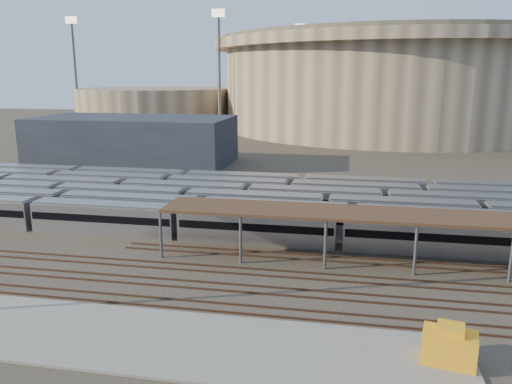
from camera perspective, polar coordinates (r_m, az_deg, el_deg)
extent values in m
plane|color=#383026|center=(50.83, -2.71, -8.58)|extent=(420.00, 420.00, 0.00)
cube|color=gray|center=(39.55, -15.31, -15.64)|extent=(50.00, 9.00, 0.20)
cube|color=silver|center=(59.77, -8.83, -3.51)|extent=(112.00, 2.90, 3.60)
cube|color=silver|center=(63.19, -6.45, -2.51)|extent=(112.00, 2.90, 3.60)
cube|color=silver|center=(64.63, 7.96, -2.20)|extent=(112.00, 2.90, 3.60)
cube|color=silver|center=(70.01, -1.07, -0.86)|extent=(112.00, 2.90, 3.60)
cube|color=silver|center=(73.18, 3.81, -0.26)|extent=(112.00, 2.90, 3.60)
cube|color=silver|center=(77.10, 5.30, 0.41)|extent=(112.00, 2.90, 3.60)
cylinder|color=#57575C|center=(53.44, -10.82, -4.85)|extent=(0.30, 0.30, 5.00)
cylinder|color=#57575C|center=(58.27, -8.90, -3.24)|extent=(0.30, 0.30, 5.00)
cylinder|color=#57575C|center=(51.03, -1.77, -5.49)|extent=(0.30, 0.30, 5.00)
cylinder|color=#57575C|center=(56.06, -0.59, -3.74)|extent=(0.30, 0.30, 5.00)
cylinder|color=#57575C|center=(49.98, 7.92, -6.02)|extent=(0.30, 0.30, 5.00)
cylinder|color=#57575C|center=(55.10, 8.21, -4.18)|extent=(0.30, 0.30, 5.00)
cylinder|color=#57575C|center=(50.39, 17.76, -6.39)|extent=(0.30, 0.30, 5.00)
cylinder|color=#57575C|center=(55.48, 17.11, -4.53)|extent=(0.30, 0.30, 5.00)
cylinder|color=#57575C|center=(52.22, 27.18, -6.56)|extent=(0.30, 0.30, 5.00)
cylinder|color=#57575C|center=(57.15, 25.70, -4.77)|extent=(0.30, 0.30, 5.00)
cube|color=#362316|center=(52.88, 22.23, -2.82)|extent=(60.00, 6.00, 0.30)
cube|color=#4C3323|center=(49.22, -3.18, -9.22)|extent=(170.00, 0.12, 0.18)
cube|color=#4C3323|center=(50.57, -2.78, -8.59)|extent=(170.00, 0.12, 0.18)
cube|color=#4C3323|center=(45.67, -4.40, -11.10)|extent=(170.00, 0.12, 0.18)
cube|color=#4C3323|center=(46.99, -3.92, -10.37)|extent=(170.00, 0.12, 0.18)
cube|color=#4C3323|center=(42.20, -5.83, -13.29)|extent=(170.00, 0.12, 0.18)
cube|color=#4C3323|center=(43.49, -5.26, -12.43)|extent=(170.00, 0.12, 0.18)
cylinder|color=tan|center=(186.45, 15.23, 11.33)|extent=(116.00, 116.00, 28.00)
cylinder|color=tan|center=(186.69, 15.53, 16.09)|extent=(124.00, 124.00, 3.00)
cylinder|color=brown|center=(186.83, 15.57, 16.77)|extent=(120.00, 120.00, 1.50)
cylinder|color=tan|center=(190.04, -11.50, 9.44)|extent=(56.00, 56.00, 14.00)
cube|color=#1E232D|center=(111.74, -13.86, 5.76)|extent=(42.00, 20.00, 10.00)
cylinder|color=#57575C|center=(161.18, -4.22, 12.94)|extent=(1.00, 1.00, 36.00)
cube|color=#FFF2CC|center=(162.21, -4.35, 19.73)|extent=(4.00, 0.60, 2.40)
cylinder|color=#57575C|center=(191.66, -19.91, 12.25)|extent=(1.00, 1.00, 36.00)
cube|color=#FFF2CC|center=(192.52, -20.38, 17.96)|extent=(4.00, 0.60, 2.40)
cylinder|color=#57575C|center=(206.94, 4.93, 13.00)|extent=(1.00, 1.00, 36.00)
cube|color=#FFF2CC|center=(207.74, 5.04, 18.30)|extent=(4.00, 0.60, 2.40)
cube|color=orange|center=(36.95, 21.20, -16.21)|extent=(3.81, 2.82, 2.15)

